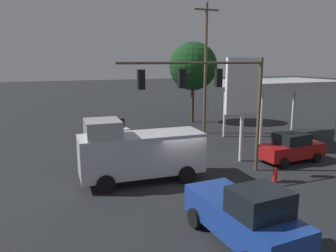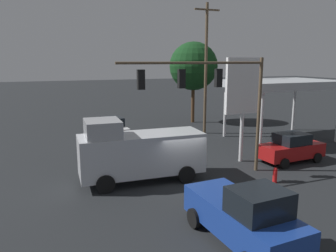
{
  "view_description": "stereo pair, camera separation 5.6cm",
  "coord_description": "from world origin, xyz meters",
  "views": [
    {
      "loc": [
        7.16,
        15.98,
        6.62
      ],
      "look_at": [
        0.0,
        -2.0,
        2.75
      ],
      "focal_mm": 35.0,
      "sensor_mm": 36.0,
      "label": 1
    },
    {
      "loc": [
        7.11,
        16.0,
        6.62
      ],
      "look_at": [
        0.0,
        -2.0,
        2.75
      ],
      "focal_mm": 35.0,
      "sensor_mm": 36.0,
      "label": 2
    }
  ],
  "objects": [
    {
      "name": "gas_station_canopy",
      "position": [
        -11.79,
        -6.03,
        4.66
      ],
      "size": [
        8.85,
        6.32,
        5.04
      ],
      "color": "#B2B7BC",
      "rests_on": "ground"
    },
    {
      "name": "utility_pole",
      "position": [
        -6.96,
        -10.4,
        6.07
      ],
      "size": [
        2.4,
        0.26,
        11.56
      ],
      "color": "brown",
      "rests_on": "ground"
    },
    {
      "name": "pickup_parked",
      "position": [
        0.54,
        6.85,
        1.11
      ],
      "size": [
        2.49,
        5.31,
        2.4
      ],
      "rotation": [
        0.0,
        0.0,
        1.63
      ],
      "color": "navy",
      "rests_on": "ground"
    },
    {
      "name": "fire_hydrant",
      "position": [
        -4.67,
        2.24,
        0.44
      ],
      "size": [
        0.24,
        0.24,
        0.88
      ],
      "color": "red",
      "rests_on": "ground"
    },
    {
      "name": "delivery_truck",
      "position": [
        2.22,
        -0.79,
        1.69
      ],
      "size": [
        6.89,
        2.79,
        3.58
      ],
      "rotation": [
        0.0,
        0.0,
        -0.04
      ],
      "color": "silver",
      "rests_on": "ground"
    },
    {
      "name": "price_sign",
      "position": [
        -5.16,
        -1.83,
        4.8
      ],
      "size": [
        2.59,
        0.27,
        6.82
      ],
      "color": "silver",
      "rests_on": "ground"
    },
    {
      "name": "traffic_signal_assembly",
      "position": [
        -1.72,
        0.1,
        5.11
      ],
      "size": [
        8.66,
        0.43,
        6.81
      ],
      "color": "brown",
      "rests_on": "ground"
    },
    {
      "name": "street_tree",
      "position": [
        -8.37,
        -15.83,
        6.04
      ],
      "size": [
        5.12,
        5.12,
        8.62
      ],
      "color": "#4C331E",
      "rests_on": "ground"
    },
    {
      "name": "sedan_far",
      "position": [
        1.52,
        -11.1,
        0.95
      ],
      "size": [
        2.29,
        4.51,
        1.93
      ],
      "rotation": [
        0.0,
        0.0,
        1.64
      ],
      "color": "silver",
      "rests_on": "ground"
    },
    {
      "name": "sedan_waiting",
      "position": [
        -8.2,
        -0.51,
        0.95
      ],
      "size": [
        4.5,
        2.27,
        1.93
      ],
      "rotation": [
        0.0,
        0.0,
        0.06
      ],
      "color": "maroon",
      "rests_on": "ground"
    },
    {
      "name": "ground_plane",
      "position": [
        0.0,
        0.0,
        0.0
      ],
      "size": [
        200.0,
        200.0,
        0.0
      ],
      "primitive_type": "plane",
      "color": "black"
    }
  ]
}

